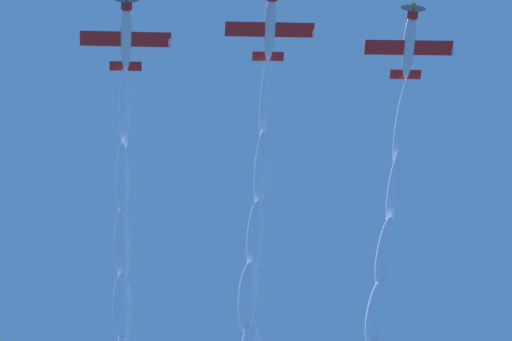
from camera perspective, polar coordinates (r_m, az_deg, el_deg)
airplane_lead at (r=102.55m, az=7.47°, el=6.20°), size 7.89×7.10×2.42m
airplane_left_wingman at (r=102.12m, az=0.69°, el=7.13°), size 7.90×7.09×2.34m
airplane_right_wingman at (r=101.90m, az=-6.35°, el=6.63°), size 7.90×7.11×2.43m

